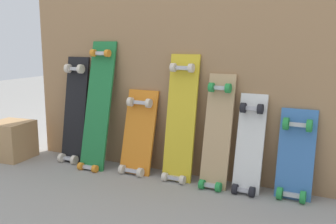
{
  "coord_description": "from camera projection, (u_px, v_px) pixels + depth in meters",
  "views": [
    {
      "loc": [
        1.11,
        -2.24,
        0.9
      ],
      "look_at": [
        0.0,
        -0.07,
        0.44
      ],
      "focal_mm": 41.89,
      "sensor_mm": 36.0,
      "label": 1
    }
  ],
  "objects": [
    {
      "name": "ground_plane",
      "position": [
        173.0,
        174.0,
        2.62
      ],
      "size": [
        12.0,
        12.0,
        0.0
      ],
      "primitive_type": "plane",
      "color": "gray"
    },
    {
      "name": "plywood_wall_panel",
      "position": [
        178.0,
        63.0,
        2.55
      ],
      "size": [
        2.32,
        0.04,
        1.49
      ],
      "primitive_type": "cube",
      "color": "#99724C",
      "rests_on": "ground"
    },
    {
      "name": "skateboard_black",
      "position": [
        74.0,
        114.0,
        2.88
      ],
      "size": [
        0.19,
        0.21,
        0.83
      ],
      "color": "black",
      "rests_on": "ground"
    },
    {
      "name": "skateboard_green",
      "position": [
        97.0,
        110.0,
        2.73
      ],
      "size": [
        0.2,
        0.28,
        0.95
      ],
      "color": "#1E7238",
      "rests_on": "ground"
    },
    {
      "name": "skateboard_orange",
      "position": [
        138.0,
        137.0,
        2.65
      ],
      "size": [
        0.23,
        0.22,
        0.62
      ],
      "color": "orange",
      "rests_on": "ground"
    },
    {
      "name": "skateboard_yellow",
      "position": [
        180.0,
        123.0,
        2.49
      ],
      "size": [
        0.2,
        0.21,
        0.87
      ],
      "color": "gold",
      "rests_on": "ground"
    },
    {
      "name": "skateboard_natural",
      "position": [
        217.0,
        137.0,
        2.38
      ],
      "size": [
        0.17,
        0.23,
        0.76
      ],
      "color": "tan",
      "rests_on": "ground"
    },
    {
      "name": "skateboard_white",
      "position": [
        249.0,
        149.0,
        2.31
      ],
      "size": [
        0.16,
        0.21,
        0.64
      ],
      "color": "silver",
      "rests_on": "ground"
    },
    {
      "name": "skateboard_blue",
      "position": [
        295.0,
        160.0,
        2.21
      ],
      "size": [
        0.2,
        0.18,
        0.57
      ],
      "color": "#386BAD",
      "rests_on": "ground"
    },
    {
      "name": "wooden_crate",
      "position": [
        11.0,
        140.0,
        2.97
      ],
      "size": [
        0.31,
        0.31,
        0.28
      ],
      "primitive_type": "cube",
      "rotation": [
        0.0,
        0.0,
        0.1
      ],
      "color": "tan",
      "rests_on": "ground"
    }
  ]
}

